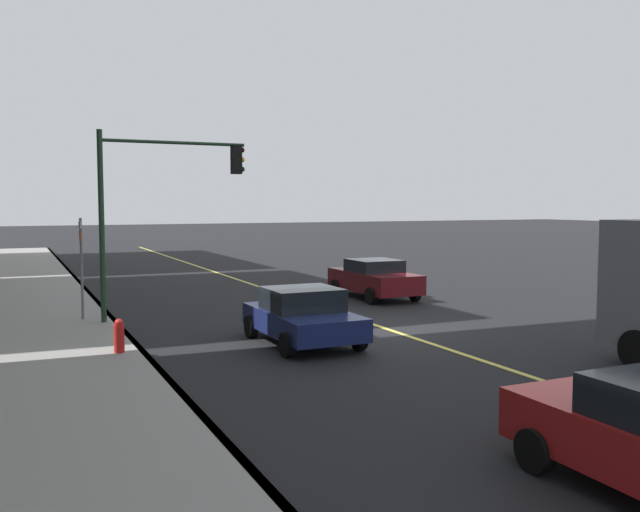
% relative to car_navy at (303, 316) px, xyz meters
% --- Properties ---
extents(ground, '(200.00, 200.00, 0.00)m').
position_rel_car_navy_xyz_m(ground, '(0.87, -2.98, -0.72)').
color(ground, black).
extents(sidewalk_slab, '(80.00, 3.90, 0.15)m').
position_rel_car_navy_xyz_m(sidewalk_slab, '(0.87, 5.90, -0.65)').
color(sidewalk_slab, gray).
rests_on(sidewalk_slab, ground).
extents(curb_edge, '(80.00, 0.16, 0.15)m').
position_rel_car_navy_xyz_m(curb_edge, '(0.87, 4.03, -0.65)').
color(curb_edge, slate).
rests_on(curb_edge, ground).
extents(lane_stripe_center, '(80.00, 0.16, 0.01)m').
position_rel_car_navy_xyz_m(lane_stripe_center, '(0.87, -2.98, -0.72)').
color(lane_stripe_center, '#D8CC4C').
rests_on(lane_stripe_center, ground).
extents(car_navy, '(3.91, 2.13, 1.44)m').
position_rel_car_navy_xyz_m(car_navy, '(0.00, 0.00, 0.00)').
color(car_navy, navy).
rests_on(car_navy, ground).
extents(car_maroon, '(4.32, 2.06, 1.47)m').
position_rel_car_navy_xyz_m(car_maroon, '(6.64, -5.83, 0.03)').
color(car_maroon, '#591116').
rests_on(car_maroon, ground).
extents(traffic_light_mast, '(0.28, 4.42, 5.72)m').
position_rel_car_navy_xyz_m(traffic_light_mast, '(4.56, 2.67, 3.22)').
color(traffic_light_mast, '#1E3823').
rests_on(traffic_light_mast, ground).
extents(street_sign_post, '(0.60, 0.08, 3.17)m').
position_rel_car_navy_xyz_m(street_sign_post, '(5.39, 4.85, 1.13)').
color(street_sign_post, slate).
rests_on(street_sign_post, ground).
extents(fire_hydrant, '(0.24, 0.24, 0.94)m').
position_rel_car_navy_xyz_m(fire_hydrant, '(0.22, 4.55, -0.26)').
color(fire_hydrant, red).
rests_on(fire_hydrant, ground).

